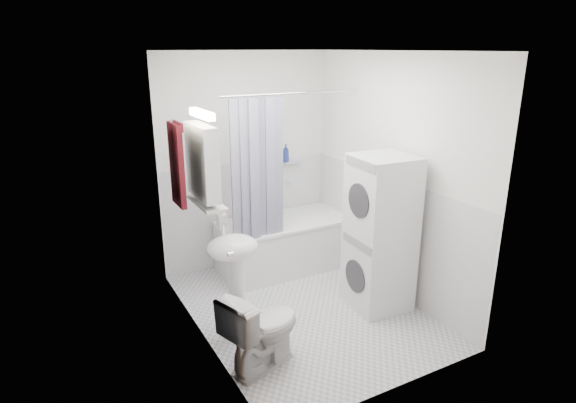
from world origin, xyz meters
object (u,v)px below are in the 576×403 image
sink (234,263)px  washer_dryer (380,234)px  bathtub (286,241)px  toilet (262,329)px

sink → washer_dryer: 1.44m
bathtub → sink: size_ratio=1.45×
sink → toilet: 0.60m
sink → toilet: bearing=-85.9°
sink → toilet: sink is taller
washer_dryer → bathtub: bearing=111.5°
bathtub → toilet: 1.81m
toilet → bathtub: bearing=-53.0°
bathtub → sink: bearing=-135.7°
bathtub → washer_dryer: (0.38, -1.17, 0.43)m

